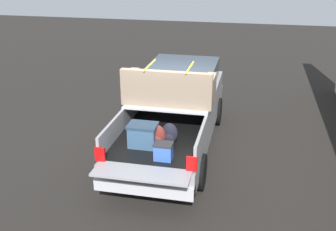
% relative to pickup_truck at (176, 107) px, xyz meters
% --- Properties ---
extents(ground_plane, '(40.00, 40.00, 0.00)m').
position_rel_pickup_truck_xyz_m(ground_plane, '(-0.34, -0.00, -0.95)').
color(ground_plane, black).
extents(pickup_truck, '(6.05, 2.06, 2.23)m').
position_rel_pickup_truck_xyz_m(pickup_truck, '(0.00, 0.00, 0.00)').
color(pickup_truck, gray).
rests_on(pickup_truck, ground_plane).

